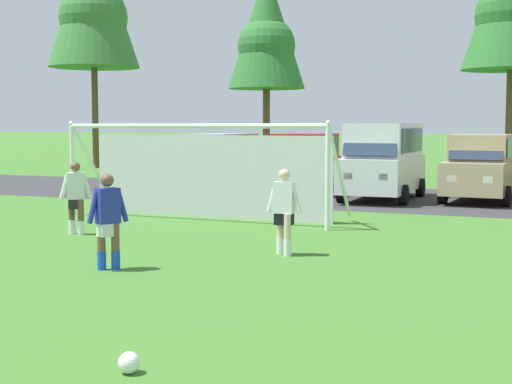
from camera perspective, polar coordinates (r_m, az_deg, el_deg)
name	(u,v)px	position (r m, az deg, el deg)	size (l,w,h in m)	color
ground_plane	(287,222)	(18.79, 2.42, -2.34)	(400.00, 400.00, 0.00)	#3D7028
parking_lot_strip	(360,197)	(25.55, 8.05, -0.38)	(52.00, 8.40, 0.01)	#333335
soccer_ball	(129,363)	(7.60, -9.79, -12.88)	(0.22, 0.22, 0.22)	white
soccer_goal	(204,170)	(19.44, -4.01, 1.73)	(7.44, 2.03, 2.57)	white
player_striker_near	(76,198)	(17.04, -13.76, -0.47)	(0.69, 0.45, 1.64)	brown
player_midfield_center	(284,212)	(13.94, 2.19, -1.55)	(0.74, 0.32, 1.64)	beige
player_defender_far	(108,222)	(12.76, -11.38, -2.28)	(0.50, 0.64, 1.64)	brown
parked_car_slot_far_left	(162,166)	(29.13, -7.29, 2.03)	(2.29, 4.33, 1.72)	navy
parked_car_slot_left	(218,163)	(26.44, -2.95, 2.26)	(2.18, 4.62, 2.16)	#B2B2BC
parked_car_slot_center_left	(302,163)	(26.28, 3.58, 2.24)	(2.15, 4.60, 2.16)	red
parked_car_slot_center	(384,159)	(24.76, 9.86, 2.52)	(2.24, 4.82, 2.52)	silver
parked_car_slot_center_right	(482,167)	(25.03, 17.10, 1.88)	(2.29, 4.68, 2.16)	tan
tree_left_edge	(93,1)	(44.18, -12.50, 14.25)	(5.18, 5.18, 13.82)	brown
tree_mid_left	(267,32)	(37.49, 0.82, 12.25)	(3.86, 3.86, 10.29)	brown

